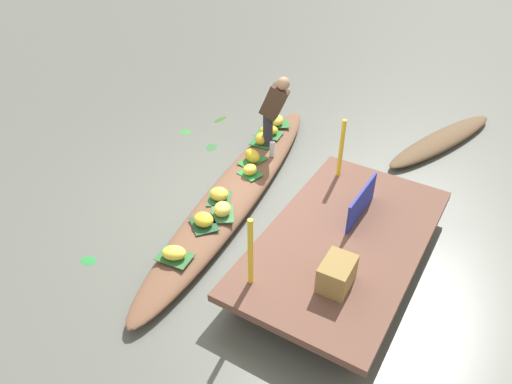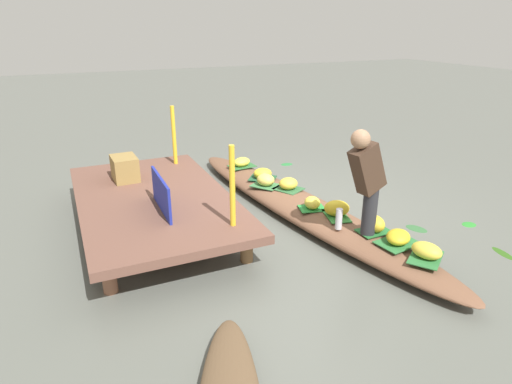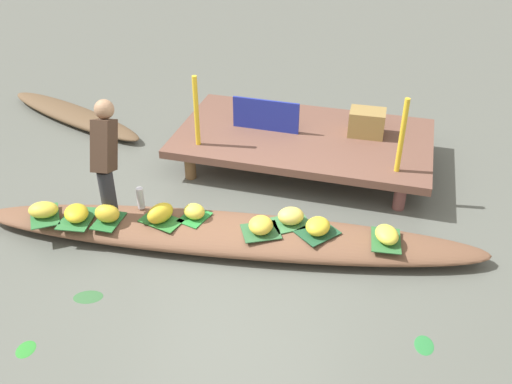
% 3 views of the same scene
% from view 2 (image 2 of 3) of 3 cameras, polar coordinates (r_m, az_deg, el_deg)
% --- Properties ---
extents(canal_water, '(40.00, 40.00, 0.00)m').
position_cam_2_polar(canal_water, '(6.04, 5.60, -2.89)').
color(canal_water, '#5A5E56').
rests_on(canal_water, ground).
extents(dock_platform, '(3.20, 1.80, 0.42)m').
position_cam_2_polar(dock_platform, '(5.67, -13.11, -1.04)').
color(dock_platform, brown).
rests_on(dock_platform, ground).
extents(vendor_boat, '(5.42, 1.45, 0.24)m').
position_cam_2_polar(vendor_boat, '(6.00, 5.64, -1.87)').
color(vendor_boat, brown).
rests_on(vendor_boat, ground).
extents(leaf_mat_0, '(0.49, 0.52, 0.01)m').
position_cam_2_polar(leaf_mat_0, '(4.80, 21.14, -7.90)').
color(leaf_mat_0, '#2C6C36').
rests_on(leaf_mat_0, vendor_boat).
extents(banana_bunch_0, '(0.36, 0.31, 0.16)m').
position_cam_2_polar(banana_bunch_0, '(4.76, 21.26, -7.08)').
color(banana_bunch_0, yellow).
rests_on(banana_bunch_0, vendor_boat).
extents(leaf_mat_1, '(0.48, 0.35, 0.01)m').
position_cam_2_polar(leaf_mat_1, '(5.48, 10.36, -3.03)').
color(leaf_mat_1, '#2D7631').
rests_on(leaf_mat_1, vendor_boat).
extents(banana_bunch_1, '(0.32, 0.36, 0.20)m').
position_cam_2_polar(banana_bunch_1, '(5.44, 10.43, -2.08)').
color(banana_bunch_1, gold).
rests_on(banana_bunch_1, vendor_boat).
extents(leaf_mat_2, '(0.48, 0.46, 0.01)m').
position_cam_2_polar(leaf_mat_2, '(6.26, 4.20, 0.42)').
color(leaf_mat_2, '#306338').
rests_on(leaf_mat_2, vendor_boat).
extents(banana_bunch_2, '(0.27, 0.29, 0.16)m').
position_cam_2_polar(banana_bunch_2, '(6.23, 4.22, 1.11)').
color(banana_bunch_2, yellow).
rests_on(banana_bunch_2, vendor_boat).
extents(leaf_mat_3, '(0.26, 0.37, 0.01)m').
position_cam_2_polar(leaf_mat_3, '(5.18, 15.02, -4.92)').
color(leaf_mat_3, '#25672F').
rests_on(leaf_mat_3, vendor_boat).
extents(banana_bunch_3, '(0.28, 0.22, 0.19)m').
position_cam_2_polar(banana_bunch_3, '(5.14, 15.12, -3.96)').
color(banana_bunch_3, gold).
rests_on(banana_bunch_3, vendor_boat).
extents(leaf_mat_4, '(0.38, 0.47, 0.01)m').
position_cam_2_polar(leaf_mat_4, '(4.99, 17.87, -6.29)').
color(leaf_mat_4, '#2D6F37').
rests_on(leaf_mat_4, vendor_boat).
extents(banana_bunch_4, '(0.39, 0.40, 0.14)m').
position_cam_2_polar(banana_bunch_4, '(4.96, 17.96, -5.56)').
color(banana_bunch_4, gold).
rests_on(banana_bunch_4, vendor_boat).
extents(leaf_mat_5, '(0.49, 0.50, 0.01)m').
position_cam_2_polar(leaf_mat_5, '(6.67, 0.86, 1.80)').
color(leaf_mat_5, '#204F30').
rests_on(leaf_mat_5, vendor_boat).
extents(banana_bunch_5, '(0.30, 0.32, 0.16)m').
position_cam_2_polar(banana_bunch_5, '(6.64, 0.86, 2.44)').
color(banana_bunch_5, yellow).
rests_on(banana_bunch_5, vendor_boat).
extents(leaf_mat_6, '(0.33, 0.44, 0.01)m').
position_cam_2_polar(leaf_mat_6, '(7.24, -1.84, 3.39)').
color(leaf_mat_6, '#2E6633').
rests_on(leaf_mat_6, vendor_boat).
extents(banana_bunch_6, '(0.32, 0.36, 0.14)m').
position_cam_2_polar(banana_bunch_6, '(7.22, -1.85, 3.93)').
color(banana_bunch_6, yellow).
rests_on(banana_bunch_6, vendor_boat).
extents(leaf_mat_7, '(0.33, 0.38, 0.01)m').
position_cam_2_polar(leaf_mat_7, '(5.64, 7.27, -2.10)').
color(leaf_mat_7, '#288638').
rests_on(leaf_mat_7, vendor_boat).
extents(banana_bunch_7, '(0.26, 0.24, 0.16)m').
position_cam_2_polar(banana_bunch_7, '(5.61, 7.31, -1.38)').
color(banana_bunch_7, yellow).
rests_on(banana_bunch_7, vendor_boat).
extents(leaf_mat_8, '(0.48, 0.46, 0.01)m').
position_cam_2_polar(leaf_mat_8, '(6.38, 1.25, 0.87)').
color(leaf_mat_8, '#3C7644').
rests_on(leaf_mat_8, vendor_boat).
extents(banana_bunch_8, '(0.34, 0.32, 0.17)m').
position_cam_2_polar(banana_bunch_8, '(6.35, 1.26, 1.60)').
color(banana_bunch_8, '#E7CE59').
rests_on(banana_bunch_8, vendor_boat).
extents(vendor_person, '(0.24, 0.48, 1.22)m').
position_cam_2_polar(vendor_person, '(4.78, 14.19, 1.91)').
color(vendor_person, '#28282D').
rests_on(vendor_person, vendor_boat).
extents(water_bottle, '(0.08, 0.08, 0.25)m').
position_cam_2_polar(water_bottle, '(5.11, 10.70, -3.45)').
color(water_bottle, silver).
rests_on(water_bottle, vendor_boat).
extents(market_banner, '(0.86, 0.04, 0.41)m').
position_cam_2_polar(market_banner, '(5.11, -12.19, -0.23)').
color(market_banner, navy).
rests_on(market_banner, dock_platform).
extents(railing_post_west, '(0.06, 0.06, 0.88)m').
position_cam_2_polar(railing_post_west, '(4.56, -3.09, 0.71)').
color(railing_post_west, yellow).
rests_on(railing_post_west, dock_platform).
extents(railing_post_east, '(0.06, 0.06, 0.88)m').
position_cam_2_polar(railing_post_east, '(6.75, -10.60, 7.24)').
color(railing_post_east, yellow).
rests_on(railing_post_east, dock_platform).
extents(produce_crate, '(0.45, 0.33, 0.33)m').
position_cam_2_polar(produce_crate, '(6.27, -16.65, 2.96)').
color(produce_crate, olive).
rests_on(produce_crate, dock_platform).
extents(drifting_plant_0, '(0.18, 0.24, 0.01)m').
position_cam_2_polar(drifting_plant_0, '(8.13, 4.00, 3.62)').
color(drifting_plant_0, '#2A7A3A').
rests_on(drifting_plant_0, ground).
extents(drifting_plant_1, '(0.19, 0.22, 0.01)m').
position_cam_2_polar(drifting_plant_1, '(6.35, 25.90, -3.80)').
color(drifting_plant_1, '#2D882E').
rests_on(drifting_plant_1, ground).
extents(drifting_plant_2, '(0.32, 0.26, 0.01)m').
position_cam_2_polar(drifting_plant_2, '(5.97, 20.09, -4.47)').
color(drifting_plant_2, '#326336').
rests_on(drifting_plant_2, ground).
extents(drifting_plant_3, '(0.33, 0.16, 0.01)m').
position_cam_2_polar(drifting_plant_3, '(5.77, 29.39, -6.93)').
color(drifting_plant_3, '#2F5A19').
rests_on(drifting_plant_3, ground).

